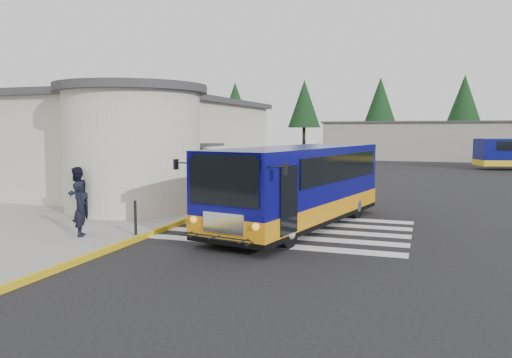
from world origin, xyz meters
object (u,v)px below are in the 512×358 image
(bollard, at_px, (135,218))
(pedestrian_b, at_px, (77,194))
(pedestrian_a, at_px, (80,209))
(transit_bus, at_px, (298,189))

(bollard, bearing_deg, pedestrian_b, 155.89)
(pedestrian_b, bearing_deg, pedestrian_a, 33.70)
(pedestrian_b, height_order, bollard, pedestrian_b)
(transit_bus, height_order, pedestrian_b, transit_bus)
(transit_bus, height_order, pedestrian_a, transit_bus)
(pedestrian_a, xyz_separation_m, pedestrian_b, (-1.79, 2.09, 0.12))
(pedestrian_b, bearing_deg, bollard, 59.00)
(pedestrian_a, distance_m, pedestrian_b, 2.75)
(transit_bus, distance_m, bollard, 5.38)
(transit_bus, bearing_deg, pedestrian_b, -152.04)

